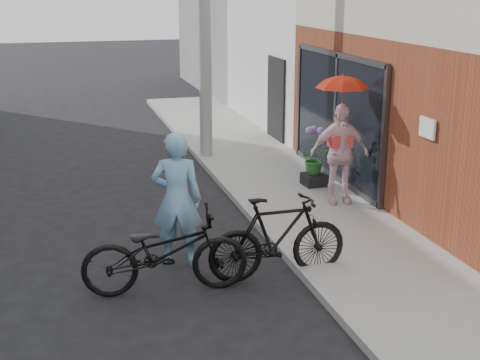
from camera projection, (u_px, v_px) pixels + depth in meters
name	position (u px, v px, depth m)	size (l,w,h in m)	color
ground	(227.00, 269.00, 9.46)	(80.00, 80.00, 0.00)	black
sidewalk	(313.00, 208.00, 11.84)	(2.20, 24.00, 0.12)	gray
curb	(250.00, 214.00, 11.54)	(0.12, 24.00, 0.12)	#9E9E99
utility_pole	(204.00, 2.00, 14.30)	(0.28, 0.28, 7.00)	#9E9E99
officer	(177.00, 199.00, 9.41)	(0.71, 0.47, 1.95)	#7BB2DB
bike_left	(165.00, 252.00, 8.62)	(0.75, 2.15, 1.13)	black
bike_right	(278.00, 237.00, 9.05)	(0.55, 1.95, 1.17)	black
kimono_woman	(339.00, 154.00, 11.76)	(1.05, 0.44, 1.78)	silver
parasol	(343.00, 81.00, 11.40)	(0.87, 0.87, 0.76)	red
planter	(314.00, 179.00, 12.97)	(0.43, 0.43, 0.22)	black
potted_plant	(315.00, 159.00, 12.86)	(0.55, 0.47, 0.61)	#245B24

